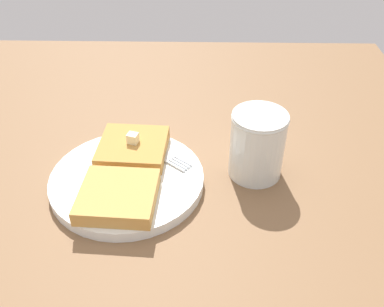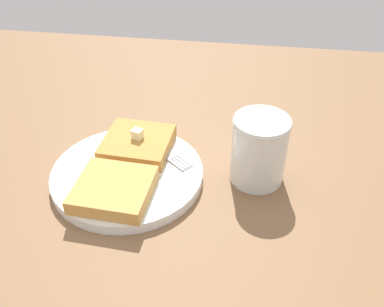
# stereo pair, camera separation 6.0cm
# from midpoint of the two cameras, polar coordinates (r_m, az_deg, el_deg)

# --- Properties ---
(table_surface) EXTENTS (1.06, 1.06, 0.02)m
(table_surface) POSITION_cam_midpoint_polar(r_m,az_deg,el_deg) (0.62, -12.96, -6.34)
(table_surface) COLOR brown
(table_surface) RESTS_ON ground
(plate) EXTENTS (0.22, 0.22, 0.02)m
(plate) POSITION_cam_midpoint_polar(r_m,az_deg,el_deg) (0.62, -11.38, -3.50)
(plate) COLOR white
(plate) RESTS_ON table_surface
(toast_slice_left) EXTENTS (0.10, 0.10, 0.02)m
(toast_slice_left) POSITION_cam_midpoint_polar(r_m,az_deg,el_deg) (0.65, -10.48, 0.65)
(toast_slice_left) COLOR #B97F39
(toast_slice_left) RESTS_ON plate
(toast_slice_middle) EXTENTS (0.10, 0.10, 0.02)m
(toast_slice_middle) POSITION_cam_midpoint_polar(r_m,az_deg,el_deg) (0.57, -12.81, -5.69)
(toast_slice_middle) COLOR tan
(toast_slice_middle) RESTS_ON plate
(butter_pat_primary) EXTENTS (0.02, 0.02, 0.02)m
(butter_pat_primary) POSITION_cam_midpoint_polar(r_m,az_deg,el_deg) (0.64, -10.57, 1.92)
(butter_pat_primary) COLOR #F4EAB4
(butter_pat_primary) RESTS_ON toast_slice_left
(fork) EXTENTS (0.11, 0.13, 0.00)m
(fork) POSITION_cam_midpoint_polar(r_m,az_deg,el_deg) (0.65, -7.79, 0.42)
(fork) COLOR silver
(fork) RESTS_ON plate
(syrup_jar) EXTENTS (0.08, 0.08, 0.10)m
(syrup_jar) POSITION_cam_midpoint_polar(r_m,az_deg,el_deg) (0.61, 5.90, 0.67)
(syrup_jar) COLOR #331A0C
(syrup_jar) RESTS_ON table_surface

